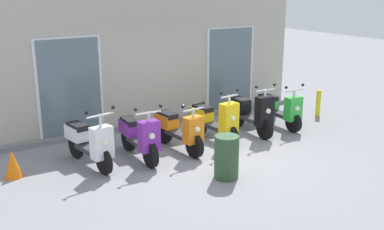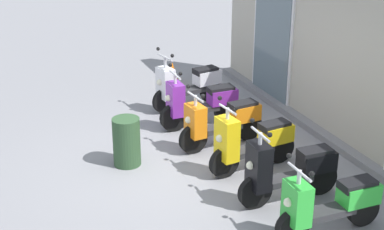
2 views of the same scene
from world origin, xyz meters
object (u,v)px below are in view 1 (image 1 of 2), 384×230
object	(u,v)px
scooter_purple	(139,136)
scooter_green	(279,109)
curb_bollard	(318,103)
scooter_orange	(179,129)
scooter_black	(252,113)
traffic_cone	(13,164)
scooter_white	(89,141)
trash_bin	(227,157)
scooter_yellow	(215,120)

from	to	relation	value
scooter_purple	scooter_green	size ratio (longest dim) A/B	1.03
scooter_purple	curb_bollard	xyz separation A→B (m)	(5.34, 0.33, -0.12)
scooter_orange	scooter_black	distance (m)	2.01
scooter_orange	scooter_green	xyz separation A→B (m)	(2.92, 0.17, -0.02)
scooter_orange	curb_bollard	distance (m)	4.44
scooter_black	traffic_cone	size ratio (longest dim) A/B	3.03
scooter_white	traffic_cone	bearing A→B (deg)	171.46
scooter_black	scooter_green	distance (m)	0.92
scooter_white	trash_bin	bearing A→B (deg)	-43.24
scooter_orange	traffic_cone	world-z (taller)	scooter_orange
scooter_black	scooter_green	world-z (taller)	scooter_black
scooter_green	trash_bin	world-z (taller)	scooter_green
trash_bin	scooter_white	bearing A→B (deg)	136.76
scooter_yellow	scooter_orange	bearing A→B (deg)	-176.02
scooter_purple	scooter_yellow	bearing A→B (deg)	2.38
curb_bollard	scooter_orange	bearing A→B (deg)	-175.87
trash_bin	curb_bollard	xyz separation A→B (m)	(4.39, 2.00, -0.05)
scooter_green	trash_bin	bearing A→B (deg)	-147.38
scooter_white	scooter_orange	xyz separation A→B (m)	(1.89, -0.13, -0.03)
scooter_white	scooter_black	world-z (taller)	scooter_black
scooter_green	curb_bollard	xyz separation A→B (m)	(1.51, 0.15, -0.10)
scooter_green	traffic_cone	bearing A→B (deg)	178.44
scooter_white	curb_bollard	bearing A→B (deg)	1.74
trash_bin	curb_bollard	bearing A→B (deg)	24.48
scooter_green	curb_bollard	size ratio (longest dim) A/B	2.19
scooter_orange	trash_bin	distance (m)	1.68
scooter_orange	scooter_yellow	size ratio (longest dim) A/B	1.03
scooter_green	curb_bollard	bearing A→B (deg)	5.82
scooter_green	curb_bollard	distance (m)	1.52
scooter_orange	scooter_yellow	world-z (taller)	scooter_yellow
scooter_white	traffic_cone	distance (m)	1.41
scooter_orange	scooter_green	bearing A→B (deg)	3.25
scooter_orange	trash_bin	bearing A→B (deg)	-88.96
scooter_black	scooter_green	xyz separation A→B (m)	(0.91, 0.08, -0.06)
scooter_orange	scooter_yellow	xyz separation A→B (m)	(0.96, 0.07, 0.02)
scooter_black	curb_bollard	xyz separation A→B (m)	(2.42, 0.23, -0.16)
trash_bin	traffic_cone	world-z (taller)	trash_bin
trash_bin	scooter_orange	bearing A→B (deg)	91.04
scooter_green	scooter_yellow	bearing A→B (deg)	-177.10
scooter_white	traffic_cone	xyz separation A→B (m)	(-1.37, 0.21, -0.24)
scooter_green	scooter_white	bearing A→B (deg)	-179.55
scooter_orange	curb_bollard	xyz separation A→B (m)	(4.43, 0.32, -0.12)
scooter_white	trash_bin	xyz separation A→B (m)	(1.92, -1.81, -0.10)
scooter_purple	scooter_yellow	distance (m)	1.88
traffic_cone	scooter_white	bearing A→B (deg)	-8.54
scooter_purple	scooter_green	bearing A→B (deg)	2.64
scooter_yellow	trash_bin	size ratio (longest dim) A/B	1.95
traffic_cone	curb_bollard	size ratio (longest dim) A/B	0.74
trash_bin	scooter_green	bearing A→B (deg)	32.62
curb_bollard	scooter_green	bearing A→B (deg)	-174.18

